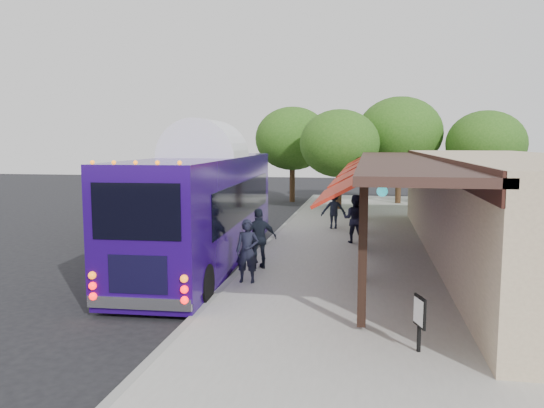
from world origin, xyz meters
The scene contains 15 objects.
ground centered at (0.00, 0.00, 0.00)m, with size 90.00×90.00×0.00m, color black.
sidewalk centered at (5.00, 4.00, 0.07)m, with size 10.00×40.00×0.15m, color #9E9B93.
curb centered at (0.05, 4.00, 0.07)m, with size 0.20×40.00×0.16m, color gray.
station_shelter centered at (8.38, 4.00, 1.85)m, with size 8.15×20.00×3.60m.
coach_bus centered at (-1.45, 1.98, 2.05)m, with size 3.01×12.01×3.81m.
city_bus centered at (-5.11, 9.68, 1.76)m, with size 3.92×12.04×3.18m.
ped_a centered at (0.60, -0.75, 1.04)m, with size 0.65×0.42×1.77m, color black.
ped_b centered at (3.40, 5.66, 1.09)m, with size 0.91×0.71×1.88m, color black.
ped_c centered at (0.60, 0.92, 1.09)m, with size 1.10×0.46×1.87m, color black.
ped_d centered at (2.38, 8.94, 1.03)m, with size 1.13×0.65×1.75m, color black.
sign_board centered at (4.85, -5.00, 0.87)m, with size 0.19×0.47×1.07m.
tree_left centered at (2.22, 16.13, 3.94)m, with size 4.62×4.62×5.91m.
tree_mid centered at (5.81, 19.68, 4.58)m, with size 5.37×5.37×6.87m.
tree_right centered at (10.67, 18.19, 3.92)m, with size 4.60×4.60×5.88m.
tree_far centered at (-1.13, 20.53, 4.25)m, with size 4.98×4.98×6.37m.
Camera 1 is at (3.83, -14.86, 4.06)m, focal length 35.00 mm.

